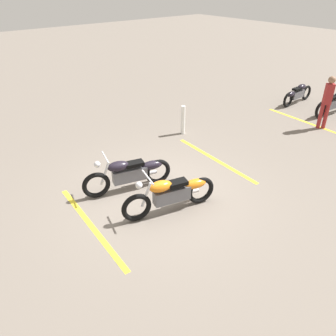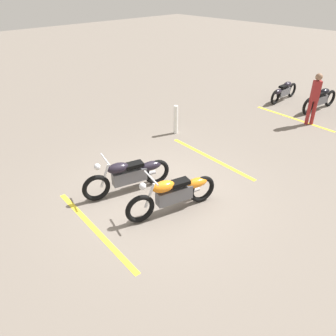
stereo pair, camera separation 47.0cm
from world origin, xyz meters
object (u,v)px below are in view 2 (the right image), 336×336
at_px(motorcycle_row_left, 319,99).
at_px(bollard_post, 176,120).
at_px(bystander_near_row, 315,97).
at_px(motorcycle_row_center, 284,91).
at_px(motorcycle_dark_foreground, 130,175).
at_px(motorcycle_bright_foreground, 175,193).

xyz_separation_m(motorcycle_row_left, bollard_post, (-5.54, 2.23, 0.03)).
bearing_deg(bystander_near_row, motorcycle_row_center, -173.89).
distance_m(motorcycle_row_left, bystander_near_row, 1.70).
bearing_deg(bollard_post, motorcycle_row_center, -7.09).
bearing_deg(bystander_near_row, motorcycle_row_left, 150.66).
distance_m(motorcycle_row_left, bollard_post, 5.98).
bearing_deg(motorcycle_row_center, motorcycle_dark_foreground, -175.23).
bearing_deg(motorcycle_bright_foreground, motorcycle_row_left, -160.25).
bearing_deg(motorcycle_bright_foreground, bystander_near_row, -162.71).
distance_m(motorcycle_bright_foreground, motorcycle_row_left, 8.55).
xyz_separation_m(motorcycle_bright_foreground, motorcycle_dark_foreground, (-0.24, 1.30, 0.00)).
bearing_deg(bollard_post, motorcycle_dark_foreground, -151.90).
distance_m(motorcycle_bright_foreground, bystander_near_row, 7.00).
bearing_deg(motorcycle_bright_foreground, motorcycle_row_center, -150.30).
bearing_deg(motorcycle_row_left, motorcycle_bright_foreground, -169.05).
height_order(motorcycle_bright_foreground, motorcycle_row_left, motorcycle_bright_foreground).
relative_size(motorcycle_dark_foreground, motorcycle_row_left, 1.00).
xyz_separation_m(motorcycle_row_center, bystander_near_row, (-1.58, -1.98, 0.59)).
xyz_separation_m(motorcycle_bright_foreground, bollard_post, (2.97, 3.02, 0.02)).
relative_size(motorcycle_row_left, bystander_near_row, 1.21).
xyz_separation_m(motorcycle_row_left, bystander_near_row, (-1.54, -0.44, 0.56)).
bearing_deg(motorcycle_dark_foreground, bollard_post, -136.35).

